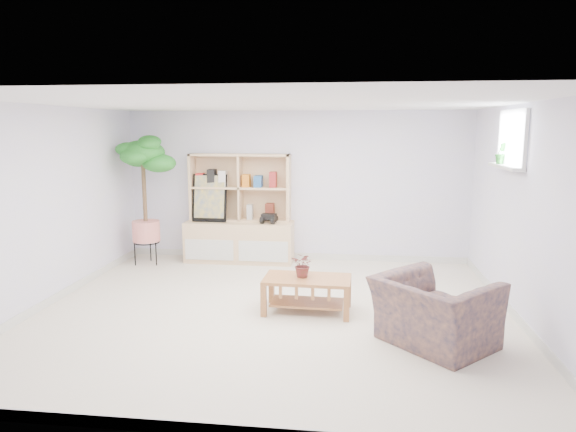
# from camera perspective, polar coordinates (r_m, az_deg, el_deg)

# --- Properties ---
(floor) EXTENTS (5.50, 5.00, 0.01)m
(floor) POSITION_cam_1_polar(r_m,az_deg,el_deg) (6.13, -1.62, -10.57)
(floor) COLOR beige
(floor) RESTS_ON ground
(ceiling) EXTENTS (5.50, 5.00, 0.01)m
(ceiling) POSITION_cam_1_polar(r_m,az_deg,el_deg) (5.75, -1.74, 12.45)
(ceiling) COLOR white
(ceiling) RESTS_ON walls
(walls) EXTENTS (5.51, 5.01, 2.40)m
(walls) POSITION_cam_1_polar(r_m,az_deg,el_deg) (5.82, -1.68, 0.57)
(walls) COLOR white
(walls) RESTS_ON floor
(baseboard) EXTENTS (5.50, 5.00, 0.10)m
(baseboard) POSITION_cam_1_polar(r_m,az_deg,el_deg) (6.11, -1.63, -10.13)
(baseboard) COLOR silver
(baseboard) RESTS_ON floor
(window) EXTENTS (0.10, 0.98, 0.68)m
(window) POSITION_cam_1_polar(r_m,az_deg,el_deg) (6.56, 23.71, 7.82)
(window) COLOR silver
(window) RESTS_ON walls
(window_sill) EXTENTS (0.14, 1.00, 0.04)m
(window_sill) POSITION_cam_1_polar(r_m,az_deg,el_deg) (6.55, 23.01, 5.06)
(window_sill) COLOR silver
(window_sill) RESTS_ON walls
(storage_unit) EXTENTS (1.72, 0.58, 1.72)m
(storage_unit) POSITION_cam_1_polar(r_m,az_deg,el_deg) (8.21, -5.45, 0.84)
(storage_unit) COLOR beige
(storage_unit) RESTS_ON floor
(poster) EXTENTS (0.55, 0.14, 0.76)m
(poster) POSITION_cam_1_polar(r_m,az_deg,el_deg) (8.27, -8.69, 2.00)
(poster) COLOR yellow
(poster) RESTS_ON storage_unit
(toy_truck) EXTENTS (0.36, 0.28, 0.17)m
(toy_truck) POSITION_cam_1_polar(r_m,az_deg,el_deg) (8.07, -2.13, -0.21)
(toy_truck) COLOR black
(toy_truck) RESTS_ON storage_unit
(coffee_table) EXTENTS (1.02, 0.58, 0.41)m
(coffee_table) POSITION_cam_1_polar(r_m,az_deg,el_deg) (6.07, 2.14, -8.72)
(coffee_table) COLOR brown
(coffee_table) RESTS_ON floor
(table_plant) EXTENTS (0.33, 0.31, 0.29)m
(table_plant) POSITION_cam_1_polar(r_m,az_deg,el_deg) (5.99, 1.72, -5.44)
(table_plant) COLOR #1C491C
(table_plant) RESTS_ON coffee_table
(floor_tree) EXTENTS (0.98, 0.98, 2.02)m
(floor_tree) POSITION_cam_1_polar(r_m,az_deg,el_deg) (8.27, -15.63, 1.64)
(floor_tree) COLOR #236F28
(floor_tree) RESTS_ON floor
(armchair) EXTENTS (1.38, 1.38, 0.77)m
(armchair) POSITION_cam_1_polar(r_m,az_deg,el_deg) (5.32, 15.99, -9.75)
(armchair) COLOR #1A213D
(armchair) RESTS_ON floor
(sill_plant) EXTENTS (0.16, 0.14, 0.26)m
(sill_plant) POSITION_cam_1_polar(r_m,az_deg,el_deg) (6.74, 22.63, 6.48)
(sill_plant) COLOR #236F28
(sill_plant) RESTS_ON window_sill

